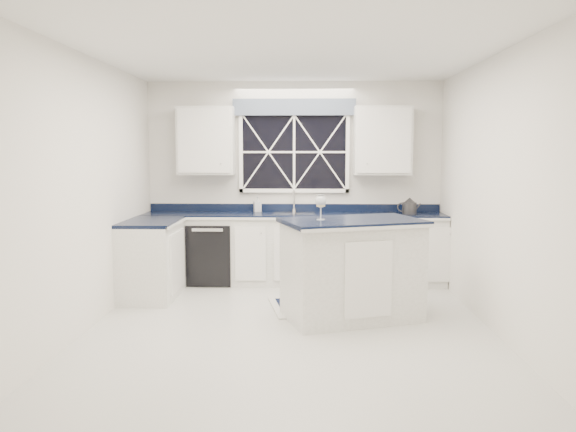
{
  "coord_description": "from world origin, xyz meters",
  "views": [
    {
      "loc": [
        0.14,
        -5.46,
        1.76
      ],
      "look_at": [
        -0.03,
        0.4,
        1.08
      ],
      "focal_mm": 35.0,
      "sensor_mm": 36.0,
      "label": 1
    }
  ],
  "objects_px": {
    "faucet": "(294,200)",
    "kettle": "(409,206)",
    "soap_bottle": "(257,204)",
    "wine_glass": "(321,202)",
    "island": "(352,269)",
    "dishwasher": "(212,252)"
  },
  "relations": [
    {
      "from": "island",
      "to": "wine_glass",
      "type": "relative_size",
      "value": 6.15
    },
    {
      "from": "wine_glass",
      "to": "soap_bottle",
      "type": "distance_m",
      "value": 2.01
    },
    {
      "from": "faucet",
      "to": "kettle",
      "type": "relative_size",
      "value": 0.99
    },
    {
      "from": "faucet",
      "to": "island",
      "type": "relative_size",
      "value": 0.19
    },
    {
      "from": "faucet",
      "to": "island",
      "type": "height_order",
      "value": "faucet"
    },
    {
      "from": "faucet",
      "to": "island",
      "type": "distance_m",
      "value": 1.99
    },
    {
      "from": "kettle",
      "to": "dishwasher",
      "type": "bearing_deg",
      "value": -167.26
    },
    {
      "from": "kettle",
      "to": "soap_bottle",
      "type": "bearing_deg",
      "value": -172.65
    },
    {
      "from": "dishwasher",
      "to": "soap_bottle",
      "type": "xyz_separation_m",
      "value": [
        0.6,
        0.18,
        0.64
      ]
    },
    {
      "from": "island",
      "to": "wine_glass",
      "type": "bearing_deg",
      "value": 168.52
    },
    {
      "from": "faucet",
      "to": "soap_bottle",
      "type": "xyz_separation_m",
      "value": [
        -0.5,
        -0.01,
        -0.05
      ]
    },
    {
      "from": "island",
      "to": "wine_glass",
      "type": "height_order",
      "value": "wine_glass"
    },
    {
      "from": "dishwasher",
      "to": "wine_glass",
      "type": "height_order",
      "value": "wine_glass"
    },
    {
      "from": "faucet",
      "to": "wine_glass",
      "type": "bearing_deg",
      "value": -80.44
    },
    {
      "from": "faucet",
      "to": "kettle",
      "type": "height_order",
      "value": "faucet"
    },
    {
      "from": "faucet",
      "to": "kettle",
      "type": "xyz_separation_m",
      "value": [
        1.52,
        -0.22,
        -0.06
      ]
    },
    {
      "from": "dishwasher",
      "to": "faucet",
      "type": "distance_m",
      "value": 1.31
    },
    {
      "from": "dishwasher",
      "to": "faucet",
      "type": "bearing_deg",
      "value": 10.02
    },
    {
      "from": "faucet",
      "to": "soap_bottle",
      "type": "bearing_deg",
      "value": -178.86
    },
    {
      "from": "wine_glass",
      "to": "soap_bottle",
      "type": "height_order",
      "value": "wine_glass"
    },
    {
      "from": "faucet",
      "to": "island",
      "type": "xyz_separation_m",
      "value": [
        0.64,
        -1.79,
        -0.57
      ]
    },
    {
      "from": "faucet",
      "to": "soap_bottle",
      "type": "distance_m",
      "value": 0.5
    }
  ]
}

